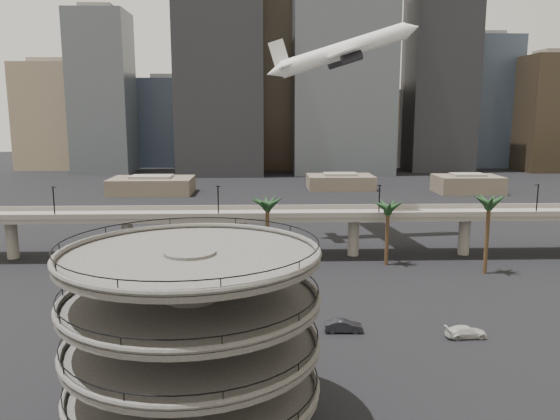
{
  "coord_description": "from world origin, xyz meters",
  "views": [
    {
      "loc": [
        -6.92,
        -48.76,
        27.77
      ],
      "look_at": [
        -4.33,
        28.0,
        14.0
      ],
      "focal_mm": 35.0,
      "sensor_mm": 36.0,
      "label": 1
    }
  ],
  "objects_px": {
    "parking_ramp": "(192,323)",
    "car_a": "(271,320)",
    "overpass": "(298,219)",
    "airborne_jet": "(343,51)",
    "car_b": "(343,326)",
    "car_c": "(466,332)"
  },
  "relations": [
    {
      "from": "overpass",
      "to": "airborne_jet",
      "type": "relative_size",
      "value": 3.78
    },
    {
      "from": "overpass",
      "to": "car_c",
      "type": "relative_size",
      "value": 25.36
    },
    {
      "from": "car_c",
      "to": "overpass",
      "type": "bearing_deg",
      "value": 21.23
    },
    {
      "from": "airborne_jet",
      "to": "car_b",
      "type": "bearing_deg",
      "value": -104.6
    },
    {
      "from": "parking_ramp",
      "to": "airborne_jet",
      "type": "distance_m",
      "value": 84.16
    },
    {
      "from": "overpass",
      "to": "car_a",
      "type": "distance_m",
      "value": 36.51
    },
    {
      "from": "car_a",
      "to": "car_b",
      "type": "bearing_deg",
      "value": -76.84
    },
    {
      "from": "overpass",
      "to": "airborne_jet",
      "type": "distance_m",
      "value": 38.27
    },
    {
      "from": "parking_ramp",
      "to": "overpass",
      "type": "xyz_separation_m",
      "value": [
        13.0,
        59.0,
        -2.5
      ]
    },
    {
      "from": "parking_ramp",
      "to": "car_b",
      "type": "bearing_deg",
      "value": 52.01
    },
    {
      "from": "car_b",
      "to": "parking_ramp",
      "type": "bearing_deg",
      "value": 143.69
    },
    {
      "from": "parking_ramp",
      "to": "overpass",
      "type": "distance_m",
      "value": 60.46
    },
    {
      "from": "car_c",
      "to": "car_a",
      "type": "bearing_deg",
      "value": 75.36
    },
    {
      "from": "airborne_jet",
      "to": "car_b",
      "type": "distance_m",
      "value": 67.18
    },
    {
      "from": "overpass",
      "to": "airborne_jet",
      "type": "height_order",
      "value": "airborne_jet"
    },
    {
      "from": "airborne_jet",
      "to": "car_a",
      "type": "bearing_deg",
      "value": -114.76
    },
    {
      "from": "car_b",
      "to": "car_c",
      "type": "relative_size",
      "value": 0.96
    },
    {
      "from": "parking_ramp",
      "to": "car_a",
      "type": "distance_m",
      "value": 26.27
    },
    {
      "from": "parking_ramp",
      "to": "airborne_jet",
      "type": "relative_size",
      "value": 0.65
    },
    {
      "from": "car_a",
      "to": "car_b",
      "type": "xyz_separation_m",
      "value": [
        9.22,
        -2.51,
        0.09
      ]
    },
    {
      "from": "car_b",
      "to": "car_a",
      "type": "bearing_deg",
      "value": 76.43
    },
    {
      "from": "airborne_jet",
      "to": "car_c",
      "type": "height_order",
      "value": "airborne_jet"
    }
  ]
}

